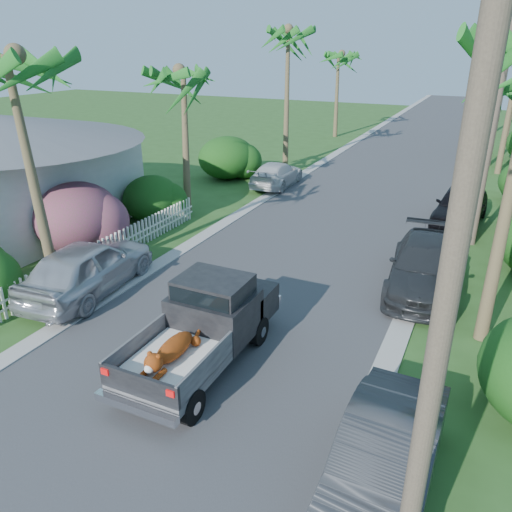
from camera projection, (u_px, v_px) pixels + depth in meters
The scene contains 22 objects.
ground at pixel (157, 401), 10.99m from camera, with size 120.00×120.00×0.00m, color #2C521F.
road at pixel (390, 167), 31.73m from camera, with size 8.00×100.00×0.02m, color #38383A.
curb_left at pixel (326, 160), 33.42m from camera, with size 0.60×100.00×0.06m, color #A5A39E.
curb_right at pixel (462, 173), 30.02m from camera, with size 0.60×100.00×0.06m, color #A5A39E.
pickup_truck at pixel (208, 321), 12.19m from camera, with size 1.98×5.12×2.06m.
parked_car_rn at pixel (384, 463), 8.42m from camera, with size 1.55×4.45×1.47m, color #2D2F32.
parked_car_rm at pixel (425, 267), 15.73m from camera, with size 2.14×5.26×1.53m, color #292B2D.
parked_car_rf at pixel (461, 206), 21.47m from camera, with size 1.89×4.71×1.60m, color black.
parked_car_ln at pixel (88, 267), 15.48m from camera, with size 2.01×5.01×1.71m, color #BABCC2.
parked_car_lf at pixel (277, 174), 27.21m from camera, with size 1.82×4.47×1.30m, color silver.
palm_l_a at pixel (11, 57), 13.20m from camera, with size 4.40×4.40×8.20m.
palm_l_b at pixel (182, 71), 21.21m from camera, with size 4.40×4.40×7.40m.
palm_l_c at pixel (288, 30), 28.50m from camera, with size 4.40×4.40×9.20m.
palm_l_d at pixel (339, 54), 39.23m from camera, with size 4.40×4.40×7.70m.
shrub_l_b at pixel (77, 217), 18.54m from camera, with size 3.00×3.30×2.60m, color #BF1B7B.
shrub_l_c at pixel (152, 198), 21.82m from camera, with size 2.40×2.64×2.00m, color #174714.
shrub_l_d at pixel (227, 158), 28.61m from camera, with size 3.20×3.52×2.40m, color #174714.
picket_fence at pixel (109, 250), 17.73m from camera, with size 0.10×11.00×1.00m, color white.
utility_pole_a at pixel (444, 316), 5.30m from camera, with size 1.60×0.26×9.00m.
utility_pole_b at pixel (493, 124), 17.75m from camera, with size 1.60×0.26×9.00m.
utility_pole_c at pixel (502, 91), 30.19m from camera, with size 1.60×0.26×9.00m.
utility_pole_d at pixel (505, 77), 42.64m from camera, with size 1.60×0.26×9.00m.
Camera 1 is at (5.78, -7.03, 7.27)m, focal length 35.00 mm.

